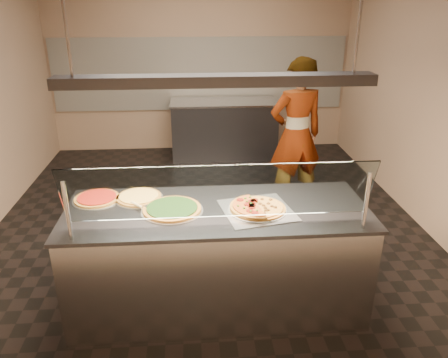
{
  "coord_description": "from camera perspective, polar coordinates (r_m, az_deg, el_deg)",
  "views": [
    {
      "loc": [
        -0.16,
        -4.49,
        2.5
      ],
      "look_at": [
        0.11,
        -0.96,
        1.02
      ],
      "focal_mm": 35.0,
      "sensor_mm": 36.0,
      "label": 1
    }
  ],
  "objects": [
    {
      "name": "ground",
      "position": [
        5.15,
        -2.0,
        -6.52
      ],
      "size": [
        5.0,
        6.0,
        0.02
      ],
      "primitive_type": "cube",
      "color": "black",
      "rests_on": "ground"
    },
    {
      "name": "wall_back",
      "position": [
        7.57,
        -3.18,
        15.06
      ],
      "size": [
        5.0,
        0.02,
        3.0
      ],
      "primitive_type": "cube",
      "color": "#9C7E65",
      "rests_on": "ground"
    },
    {
      "name": "wall_front",
      "position": [
        1.79,
        1.58,
        -11.23
      ],
      "size": [
        5.0,
        0.02,
        3.0
      ],
      "primitive_type": "cube",
      "color": "#9C7E65",
      "rests_on": "ground"
    },
    {
      "name": "wall_right",
      "position": [
        5.32,
        26.31,
        9.54
      ],
      "size": [
        0.02,
        6.0,
        3.0
      ],
      "primitive_type": "cube",
      "color": "#9C7E65",
      "rests_on": "ground"
    },
    {
      "name": "tile_band",
      "position": [
        7.57,
        -3.14,
        13.53
      ],
      "size": [
        4.9,
        0.02,
        1.2
      ],
      "primitive_type": "cube",
      "color": "silver",
      "rests_on": "wall_back"
    },
    {
      "name": "serving_counter",
      "position": [
        3.74,
        -0.86,
        -10.25
      ],
      "size": [
        2.44,
        0.94,
        0.93
      ],
      "color": "#B7B7BC",
      "rests_on": "ground"
    },
    {
      "name": "sneeze_guard",
      "position": [
        3.08,
        -0.55,
        -1.81
      ],
      "size": [
        2.2,
        0.18,
        0.54
      ],
      "color": "#B7B7BC",
      "rests_on": "serving_counter"
    },
    {
      "name": "perforated_tray",
      "position": [
        3.49,
        4.37,
        -4.0
      ],
      "size": [
        0.62,
        0.62,
        0.01
      ],
      "color": "silver",
      "rests_on": "serving_counter"
    },
    {
      "name": "half_pizza_pepperoni",
      "position": [
        3.46,
        2.68,
        -3.66
      ],
      "size": [
        0.3,
        0.47,
        0.05
      ],
      "color": "brown",
      "rests_on": "perforated_tray"
    },
    {
      "name": "half_pizza_sausage",
      "position": [
        3.5,
        6.11,
        -3.64
      ],
      "size": [
        0.3,
        0.47,
        0.04
      ],
      "color": "brown",
      "rests_on": "perforated_tray"
    },
    {
      "name": "pizza_spinach",
      "position": [
        3.5,
        -6.8,
        -3.86
      ],
      "size": [
        0.49,
        0.49,
        0.03
      ],
      "color": "silver",
      "rests_on": "serving_counter"
    },
    {
      "name": "pizza_cheese",
      "position": [
        3.75,
        -11.05,
        -2.29
      ],
      "size": [
        0.41,
        0.41,
        0.03
      ],
      "color": "silver",
      "rests_on": "serving_counter"
    },
    {
      "name": "pizza_tomato",
      "position": [
        3.81,
        -16.26,
        -2.39
      ],
      "size": [
        0.4,
        0.4,
        0.03
      ],
      "color": "silver",
      "rests_on": "serving_counter"
    },
    {
      "name": "pizza_spatula",
      "position": [
        3.57,
        -10.41,
        -3.32
      ],
      "size": [
        0.28,
        0.17,
        0.02
      ],
      "color": "#B7B7BC",
      "rests_on": "pizza_spinach"
    },
    {
      "name": "prep_table",
      "position": [
        7.35,
        -0.0,
        6.61
      ],
      "size": [
        1.76,
        0.74,
        0.93
      ],
      "color": "#38383D",
      "rests_on": "ground"
    },
    {
      "name": "worker",
      "position": [
        5.42,
        9.38,
        5.64
      ],
      "size": [
        0.77,
        0.59,
        1.88
      ],
      "primitive_type": "imported",
      "rotation": [
        0.0,
        0.0,
        3.36
      ],
      "color": "#36333D",
      "rests_on": "ground"
    },
    {
      "name": "heat_lamp_housing",
      "position": [
        3.19,
        -1.02,
        12.74
      ],
      "size": [
        2.3,
        0.18,
        0.08
      ],
      "primitive_type": "cube",
      "color": "#38383D",
      "rests_on": "ceiling"
    }
  ]
}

